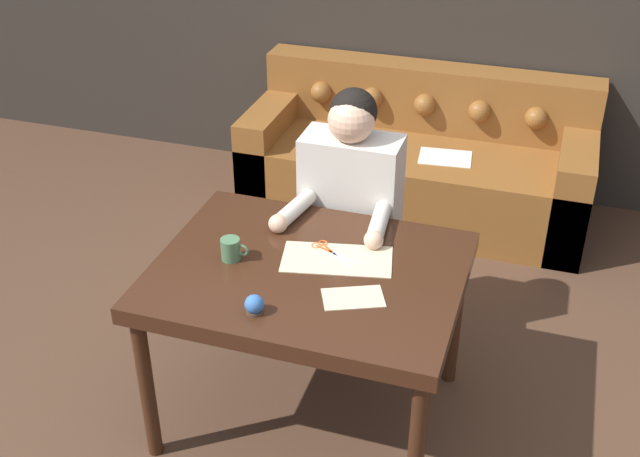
# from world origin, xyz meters

# --- Properties ---
(ground_plane) EXTENTS (16.00, 16.00, 0.00)m
(ground_plane) POSITION_xyz_m (0.00, 0.00, 0.00)
(ground_plane) COLOR #4C3323
(dining_table) EXTENTS (1.18, 0.92, 0.75)m
(dining_table) POSITION_xyz_m (0.00, -0.00, 0.67)
(dining_table) COLOR #381E11
(dining_table) RESTS_ON ground_plane
(couch) EXTENTS (2.02, 0.81, 0.83)m
(couch) POSITION_xyz_m (0.05, 1.89, 0.30)
(couch) COLOR brown
(couch) RESTS_ON ground_plane
(person) EXTENTS (0.49, 0.56, 1.26)m
(person) POSITION_xyz_m (0.00, 0.59, 0.64)
(person) COLOR #33281E
(person) RESTS_ON ground_plane
(pattern_paper_main) EXTENTS (0.47, 0.30, 0.00)m
(pattern_paper_main) POSITION_xyz_m (0.09, 0.09, 0.75)
(pattern_paper_main) COLOR beige
(pattern_paper_main) RESTS_ON dining_table
(pattern_paper_offcut) EXTENTS (0.26, 0.21, 0.00)m
(pattern_paper_offcut) POSITION_xyz_m (0.22, -0.13, 0.75)
(pattern_paper_offcut) COLOR beige
(pattern_paper_offcut) RESTS_ON dining_table
(scissors) EXTENTS (0.22, 0.17, 0.01)m
(scissors) POSITION_xyz_m (0.03, 0.14, 0.75)
(scissors) COLOR silver
(scissors) RESTS_ON dining_table
(mug) EXTENTS (0.11, 0.08, 0.09)m
(mug) POSITION_xyz_m (-0.31, -0.03, 0.80)
(mug) COLOR #47704C
(mug) RESTS_ON dining_table
(pin_cushion) EXTENTS (0.07, 0.07, 0.07)m
(pin_cushion) POSITION_xyz_m (-0.09, -0.32, 0.79)
(pin_cushion) COLOR #4C3828
(pin_cushion) RESTS_ON dining_table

